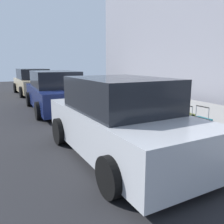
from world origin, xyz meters
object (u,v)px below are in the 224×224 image
Objects in this scene: suitcase_black_6 at (129,106)px; suitcase_olive_8 at (116,102)px; suitcase_red_4 at (146,111)px; parked_car_beige_2 at (33,82)px; suitcase_silver_2 at (170,118)px; suitcase_teal_0 at (201,128)px; suitcase_navy_3 at (159,114)px; fire_hydrant at (108,96)px; suitcase_maroon_5 at (139,108)px; suitcase_teal_7 at (124,102)px; bollard_post at (99,95)px; parked_car_navy_1 at (55,92)px; suitcase_olive_1 at (186,122)px; parked_car_silver_0 at (120,120)px.

suitcase_black_6 is 1.08m from suitcase_olive_8.
parked_car_beige_2 reaches higher than suitcase_red_4.
suitcase_olive_8 is (3.28, -0.02, -0.01)m from suitcase_silver_2.
suitcase_teal_0 is 1.67m from suitcase_navy_3.
fire_hydrant is 6.89m from parked_car_beige_2.
suitcase_navy_3 is 0.99× the size of suitcase_maroon_5.
fire_hydrant is at bearing -1.89° from suitcase_black_6.
suitcase_maroon_5 is at bearing -0.70° from suitcase_teal_0.
suitcase_teal_7 is at bearing -1.72° from suitcase_silver_2.
suitcase_black_6 is at bearing 177.94° from suitcase_olive_8.
suitcase_navy_3 reaches higher than fire_hydrant.
suitcase_teal_0 is at bearing 179.87° from suitcase_olive_8.
bollard_post is (0.67, 0.15, 0.01)m from fire_hydrant.
bollard_post is at bearing 2.87° from suitcase_maroon_5.
bollard_post is 2.00m from parked_car_navy_1.
suitcase_teal_0 is at bearing 173.58° from suitcase_olive_1.
suitcase_silver_2 is 1.01× the size of fire_hydrant.
suitcase_black_6 is (3.33, 0.03, -0.00)m from suitcase_teal_0.
parked_car_navy_1 is 1.10× the size of parked_car_beige_2.
bollard_post reaches higher than fire_hydrant.
suitcase_teal_7 is (0.54, -0.10, 0.05)m from suitcase_black_6.
suitcase_maroon_5 is (1.64, -0.04, 0.02)m from suitcase_silver_2.
parked_car_navy_1 is at bearing 89.75° from bollard_post.
bollard_post reaches higher than suitcase_teal_7.
suitcase_navy_3 is 4.69m from parked_car_navy_1.
bollard_post is at bearing 12.64° from fire_hydrant.
suitcase_navy_3 is 2.73m from suitcase_olive_8.
suitcase_red_4 is at bearing 3.41° from suitcase_olive_1.
suitcase_teal_0 is at bearing -97.34° from parked_car_silver_0.
suitcase_red_4 reaches higher than suitcase_silver_2.
parked_car_beige_2 is (5.88, 1.99, 0.22)m from bollard_post.
suitcase_teal_0 is at bearing -160.12° from parked_car_navy_1.
suitcase_olive_1 is at bearing -6.42° from suitcase_teal_0.
suitcase_olive_1 is 0.86× the size of suitcase_navy_3.
suitcase_teal_0 is 0.94× the size of suitcase_navy_3.
suitcase_olive_8 reaches higher than suitcase_teal_7.
suitcase_black_6 is 0.85× the size of suitcase_teal_7.
suitcase_black_6 is 0.55m from suitcase_teal_7.
suitcase_navy_3 is at bearing -6.03° from suitcase_silver_2.
parked_car_silver_0 is at bearing 112.07° from suitcase_silver_2.
suitcase_navy_3 is at bearing -1.66° from suitcase_teal_0.
suitcase_maroon_5 reaches higher than suitcase_navy_3.
suitcase_teal_0 reaches higher than suitcase_black_6.
suitcase_teal_0 reaches higher than suitcase_olive_1.
suitcase_teal_7 is 0.14× the size of parked_car_navy_1.
suitcase_teal_7 is at bearing -3.72° from suitcase_red_4.
parked_car_beige_2 is at bearing -0.00° from parked_car_silver_0.
suitcase_navy_3 is (0.55, -0.06, 0.00)m from suitcase_silver_2.
suitcase_red_4 is 1.12m from suitcase_black_6.
suitcase_teal_7 is 0.16× the size of parked_car_beige_2.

